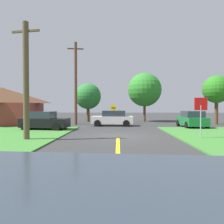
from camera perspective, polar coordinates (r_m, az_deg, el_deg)
name	(u,v)px	position (r m, az deg, el deg)	size (l,w,h in m)	color
ground_plane	(118,136)	(15.24, 1.57, -6.28)	(120.00, 120.00, 0.00)	#323232
lane_stripe_center	(118,169)	(7.39, 1.52, -14.54)	(0.20, 14.00, 0.01)	yellow
stop_sign	(201,110)	(14.79, 22.13, 0.55)	(0.79, 0.10, 2.60)	#9EA0A8
car_on_crossroad	(192,119)	(22.65, 20.07, -1.80)	(2.05, 4.24, 1.62)	#196B33
parked_car_near_building	(44,121)	(19.88, -17.26, -2.22)	(4.16, 2.36, 1.62)	black
car_approaching_junction	(113,118)	(23.21, 0.21, -1.64)	(4.39, 2.16, 1.62)	white
utility_pole_near	(26,80)	(14.22, -21.49, 7.77)	(1.79, 0.44, 7.10)	brown
utility_pole_mid	(76,83)	(25.16, -9.43, 7.55)	(1.80, 0.38, 9.27)	brown
direction_sign	(114,112)	(22.86, 0.40, -0.03)	(0.90, 0.13, 2.36)	slate
oak_tree_left	(217,90)	(28.04, 25.58, 5.29)	(3.17, 3.17, 5.63)	brown
pine_tree_center	(145,90)	(30.45, 8.48, 5.73)	(4.59, 4.59, 6.65)	brown
oak_tree_right	(88,96)	(29.52, -6.24, 4.07)	(3.45, 3.45, 5.16)	brown
barn	(1,106)	(26.79, -26.91, 1.33)	(8.19, 5.69, 4.15)	maroon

